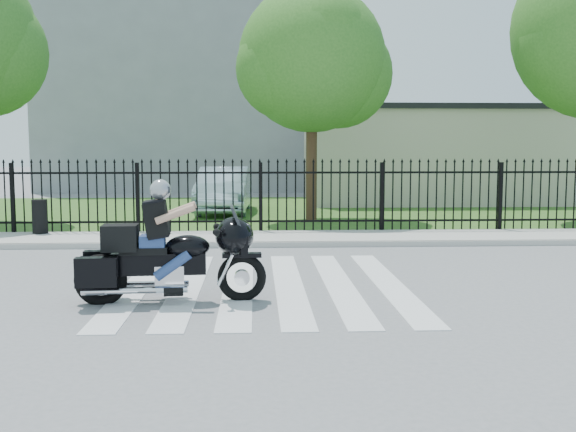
{
  "coord_description": "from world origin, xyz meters",
  "views": [
    {
      "loc": [
        -0.12,
        -10.53,
        2.22
      ],
      "look_at": [
        0.44,
        1.02,
        1.0
      ],
      "focal_mm": 42.0,
      "sensor_mm": 36.0,
      "label": 1
    }
  ],
  "objects": [
    {
      "name": "curb",
      "position": [
        0.0,
        4.0,
        0.06
      ],
      "size": [
        40.0,
        0.12,
        0.12
      ],
      "primitive_type": "cube",
      "color": "#ADAAA3",
      "rests_on": "ground"
    },
    {
      "name": "grass_strip",
      "position": [
        0.0,
        12.0,
        0.01
      ],
      "size": [
        40.0,
        12.0,
        0.02
      ],
      "primitive_type": "cube",
      "color": "#27551D",
      "rests_on": "ground"
    },
    {
      "name": "iron_fence",
      "position": [
        0.0,
        6.0,
        0.9
      ],
      "size": [
        26.0,
        0.04,
        1.8
      ],
      "color": "black",
      "rests_on": "ground"
    },
    {
      "name": "parked_car",
      "position": [
        -1.16,
        11.51,
        0.77
      ],
      "size": [
        1.75,
        4.59,
        1.49
      ],
      "primitive_type": "imported",
      "rotation": [
        0.0,
        0.0,
        -0.04
      ],
      "color": "#ABC8D7",
      "rests_on": "grass_strip"
    },
    {
      "name": "ground",
      "position": [
        0.0,
        0.0,
        0.0
      ],
      "size": [
        120.0,
        120.0,
        0.0
      ],
      "primitive_type": "plane",
      "color": "slate",
      "rests_on": "ground"
    },
    {
      "name": "building_low",
      "position": [
        7.0,
        16.0,
        1.75
      ],
      "size": [
        10.0,
        6.0,
        3.5
      ],
      "primitive_type": "cube",
      "color": "beige",
      "rests_on": "ground"
    },
    {
      "name": "litter_bin",
      "position": [
        -5.27,
        5.7,
        0.53
      ],
      "size": [
        0.46,
        0.46,
        0.81
      ],
      "primitive_type": "cylinder",
      "rotation": [
        0.0,
        0.0,
        -0.34
      ],
      "color": "black",
      "rests_on": "sidewalk"
    },
    {
      "name": "building_tall",
      "position": [
        -3.0,
        26.0,
        6.0
      ],
      "size": [
        15.0,
        10.0,
        12.0
      ],
      "primitive_type": "cube",
      "color": "gray",
      "rests_on": "ground"
    },
    {
      "name": "crosswalk",
      "position": [
        0.0,
        0.0,
        0.01
      ],
      "size": [
        5.0,
        5.5,
        0.01
      ],
      "primitive_type": null,
      "color": "silver",
      "rests_on": "ground"
    },
    {
      "name": "tree_mid",
      "position": [
        1.5,
        9.0,
        4.67
      ],
      "size": [
        4.2,
        4.2,
        6.78
      ],
      "color": "#382316",
      "rests_on": "ground"
    },
    {
      "name": "building_low_roof",
      "position": [
        7.0,
        16.0,
        3.6
      ],
      "size": [
        10.2,
        6.2,
        0.2
      ],
      "primitive_type": "cube",
      "color": "black",
      "rests_on": "building_low"
    },
    {
      "name": "motorcycle_rider",
      "position": [
        -1.39,
        -1.09,
        0.73
      ],
      "size": [
        2.7,
        0.89,
        1.78
      ],
      "rotation": [
        0.0,
        0.0,
        0.05
      ],
      "color": "black",
      "rests_on": "ground"
    },
    {
      "name": "sidewalk",
      "position": [
        0.0,
        5.0,
        0.06
      ],
      "size": [
        40.0,
        2.0,
        0.12
      ],
      "primitive_type": "cube",
      "color": "#ADAAA3",
      "rests_on": "ground"
    }
  ]
}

